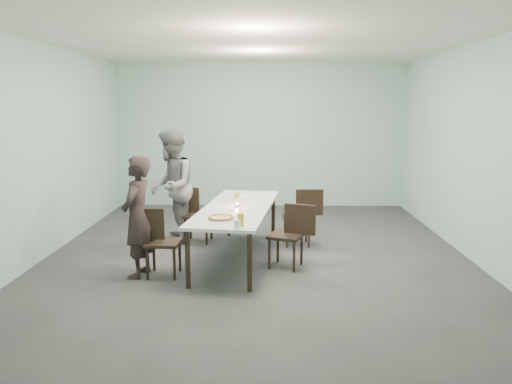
{
  "coord_description": "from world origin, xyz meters",
  "views": [
    {
      "loc": [
        0.15,
        -7.02,
        2.16
      ],
      "look_at": [
        0.0,
        -0.49,
        1.0
      ],
      "focal_mm": 35.0,
      "sensor_mm": 36.0,
      "label": 1
    }
  ],
  "objects_px": {
    "chair_far_left": "(193,211)",
    "side_plate": "(239,216)",
    "diner_far": "(172,187)",
    "chair_near_right": "(292,231)",
    "water_tumbler": "(237,224)",
    "pizza": "(221,218)",
    "beer_glass": "(241,220)",
    "chair_far_right": "(302,213)",
    "tealight": "(237,205)",
    "amber_tumbler": "(237,195)",
    "diner_near": "(138,217)",
    "table": "(237,210)",
    "chair_near_left": "(157,237)"
  },
  "relations": [
    {
      "from": "chair_far_left",
      "to": "side_plate",
      "type": "height_order",
      "value": "chair_far_left"
    },
    {
      "from": "chair_far_left",
      "to": "diner_far",
      "type": "relative_size",
      "value": 0.49
    },
    {
      "from": "chair_near_right",
      "to": "water_tumbler",
      "type": "relative_size",
      "value": 9.67
    },
    {
      "from": "pizza",
      "to": "beer_glass",
      "type": "distance_m",
      "value": 0.42
    },
    {
      "from": "chair_far_right",
      "to": "tealight",
      "type": "xyz_separation_m",
      "value": [
        -0.96,
        -0.74,
        0.27
      ]
    },
    {
      "from": "diner_far",
      "to": "beer_glass",
      "type": "distance_m",
      "value": 2.25
    },
    {
      "from": "diner_far",
      "to": "amber_tumbler",
      "type": "bearing_deg",
      "value": 77.41
    },
    {
      "from": "diner_near",
      "to": "tealight",
      "type": "xyz_separation_m",
      "value": [
        1.2,
        0.72,
        0.0
      ]
    },
    {
      "from": "chair_far_right",
      "to": "water_tumbler",
      "type": "distance_m",
      "value": 2.14
    },
    {
      "from": "diner_far",
      "to": "amber_tumbler",
      "type": "height_order",
      "value": "diner_far"
    },
    {
      "from": "table",
      "to": "diner_near",
      "type": "bearing_deg",
      "value": -148.12
    },
    {
      "from": "chair_near_left",
      "to": "tealight",
      "type": "bearing_deg",
      "value": 37.34
    },
    {
      "from": "side_plate",
      "to": "water_tumbler",
      "type": "height_order",
      "value": "water_tumbler"
    },
    {
      "from": "chair_far_right",
      "to": "pizza",
      "type": "bearing_deg",
      "value": 50.71
    },
    {
      "from": "chair_near_left",
      "to": "diner_near",
      "type": "bearing_deg",
      "value": -174.11
    },
    {
      "from": "chair_far_left",
      "to": "tealight",
      "type": "bearing_deg",
      "value": -43.66
    },
    {
      "from": "chair_near_left",
      "to": "chair_near_right",
      "type": "relative_size",
      "value": 1.0
    },
    {
      "from": "chair_near_left",
      "to": "chair_far_right",
      "type": "height_order",
      "value": "same"
    },
    {
      "from": "side_plate",
      "to": "diner_near",
      "type": "bearing_deg",
      "value": -172.99
    },
    {
      "from": "table",
      "to": "side_plate",
      "type": "bearing_deg",
      "value": -84.5
    },
    {
      "from": "amber_tumbler",
      "to": "chair_near_left",
      "type": "bearing_deg",
      "value": -123.83
    },
    {
      "from": "chair_near_left",
      "to": "table",
      "type": "bearing_deg",
      "value": 38.28
    },
    {
      "from": "chair_far_left",
      "to": "diner_far",
      "type": "distance_m",
      "value": 0.5
    },
    {
      "from": "chair_near_right",
      "to": "table",
      "type": "bearing_deg",
      "value": -6.86
    },
    {
      "from": "beer_glass",
      "to": "water_tumbler",
      "type": "relative_size",
      "value": 1.67
    },
    {
      "from": "chair_far_right",
      "to": "side_plate",
      "type": "distance_m",
      "value": 1.61
    },
    {
      "from": "diner_near",
      "to": "side_plate",
      "type": "bearing_deg",
      "value": 105.93
    },
    {
      "from": "water_tumbler",
      "to": "beer_glass",
      "type": "bearing_deg",
      "value": 70.04
    },
    {
      "from": "tealight",
      "to": "amber_tumbler",
      "type": "relative_size",
      "value": 0.7
    },
    {
      "from": "diner_far",
      "to": "chair_far_left",
      "type": "bearing_deg",
      "value": 96.09
    },
    {
      "from": "chair_near_left",
      "to": "pizza",
      "type": "distance_m",
      "value": 0.86
    },
    {
      "from": "diner_near",
      "to": "pizza",
      "type": "height_order",
      "value": "diner_near"
    },
    {
      "from": "amber_tumbler",
      "to": "water_tumbler",
      "type": "bearing_deg",
      "value": -86.38
    },
    {
      "from": "table",
      "to": "diner_far",
      "type": "bearing_deg",
      "value": 143.13
    },
    {
      "from": "side_plate",
      "to": "chair_far_right",
      "type": "bearing_deg",
      "value": 55.53
    },
    {
      "from": "table",
      "to": "amber_tumbler",
      "type": "height_order",
      "value": "amber_tumbler"
    },
    {
      "from": "chair_far_left",
      "to": "water_tumbler",
      "type": "bearing_deg",
      "value": -62.24
    },
    {
      "from": "diner_far",
      "to": "tealight",
      "type": "distance_m",
      "value": 1.35
    },
    {
      "from": "chair_far_left",
      "to": "tealight",
      "type": "xyz_separation_m",
      "value": [
        0.75,
        -0.88,
        0.27
      ]
    },
    {
      "from": "chair_far_right",
      "to": "amber_tumbler",
      "type": "bearing_deg",
      "value": 0.37
    },
    {
      "from": "table",
      "to": "chair_near_right",
      "type": "height_order",
      "value": "chair_near_right"
    },
    {
      "from": "diner_far",
      "to": "tealight",
      "type": "bearing_deg",
      "value": 47.31
    },
    {
      "from": "beer_glass",
      "to": "chair_near_left",
      "type": "bearing_deg",
      "value": 159.84
    },
    {
      "from": "chair_far_left",
      "to": "chair_near_right",
      "type": "distance_m",
      "value": 1.94
    },
    {
      "from": "chair_near_right",
      "to": "diner_near",
      "type": "xyz_separation_m",
      "value": [
        -1.94,
        -0.36,
        0.27
      ]
    },
    {
      "from": "chair_near_right",
      "to": "diner_near",
      "type": "height_order",
      "value": "diner_near"
    },
    {
      "from": "chair_far_right",
      "to": "chair_near_right",
      "type": "bearing_deg",
      "value": 75.98
    },
    {
      "from": "amber_tumbler",
      "to": "tealight",
      "type": "bearing_deg",
      "value": -86.49
    },
    {
      "from": "chair_near_right",
      "to": "water_tumbler",
      "type": "bearing_deg",
      "value": 71.65
    },
    {
      "from": "table",
      "to": "chair_near_left",
      "type": "distance_m",
      "value": 1.23
    }
  ]
}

